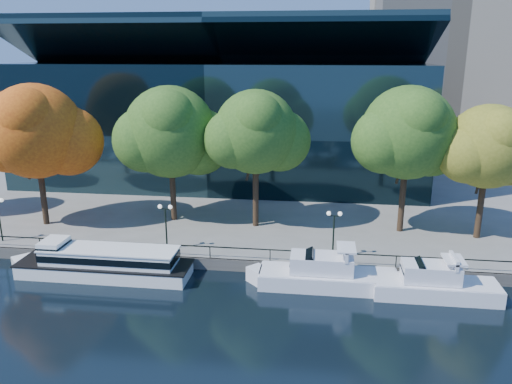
# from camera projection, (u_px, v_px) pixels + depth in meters

# --- Properties ---
(ground) EXTENTS (160.00, 160.00, 0.00)m
(ground) POSITION_uv_depth(u_px,v_px,m) (201.00, 286.00, 38.51)
(ground) COLOR black
(ground) RESTS_ON ground
(promenade) EXTENTS (90.00, 67.08, 1.00)m
(promenade) POSITION_uv_depth(u_px,v_px,m) (259.00, 171.00, 73.05)
(promenade) COLOR slate
(promenade) RESTS_ON ground
(railing) EXTENTS (88.20, 0.08, 0.99)m
(railing) POSITION_uv_depth(u_px,v_px,m) (210.00, 247.00, 41.07)
(railing) COLOR black
(railing) RESTS_ON promenade
(convention_building) EXTENTS (50.00, 24.57, 21.43)m
(convention_building) POSITION_uv_depth(u_px,v_px,m) (225.00, 120.00, 66.96)
(convention_building) COLOR black
(convention_building) RESTS_ON ground
(tour_boat) EXTENTS (15.28, 3.41, 2.90)m
(tour_boat) POSITION_uv_depth(u_px,v_px,m) (100.00, 261.00, 39.98)
(tour_boat) COLOR white
(tour_boat) RESTS_ON ground
(cruiser_near) EXTENTS (11.67, 3.01, 3.38)m
(cruiser_near) POSITION_uv_depth(u_px,v_px,m) (322.00, 274.00, 38.16)
(cruiser_near) COLOR white
(cruiser_near) RESTS_ON ground
(cruiser_far) EXTENTS (10.13, 2.81, 3.31)m
(cruiser_far) POSITION_uv_depth(u_px,v_px,m) (430.00, 283.00, 36.63)
(cruiser_far) COLOR white
(cruiser_far) RESTS_ON ground
(tree_1) EXTENTS (11.16, 9.15, 13.67)m
(tree_1) POSITION_uv_depth(u_px,v_px,m) (37.00, 133.00, 46.80)
(tree_1) COLOR black
(tree_1) RESTS_ON promenade
(tree_2) EXTENTS (11.14, 9.13, 13.37)m
(tree_2) POSITION_uv_depth(u_px,v_px,m) (172.00, 134.00, 48.11)
(tree_2) COLOR black
(tree_2) RESTS_ON promenade
(tree_3) EXTENTS (9.84, 8.07, 13.15)m
(tree_3) POSITION_uv_depth(u_px,v_px,m) (257.00, 134.00, 46.30)
(tree_3) COLOR black
(tree_3) RESTS_ON promenade
(tree_4) EXTENTS (10.57, 8.67, 13.62)m
(tree_4) POSITION_uv_depth(u_px,v_px,m) (410.00, 135.00, 44.81)
(tree_4) COLOR black
(tree_4) RESTS_ON promenade
(tree_5) EXTENTS (9.23, 7.57, 12.15)m
(tree_5) POSITION_uv_depth(u_px,v_px,m) (490.00, 149.00, 43.41)
(tree_5) COLOR black
(tree_5) RESTS_ON promenade
(lamp_1) EXTENTS (1.26, 0.36, 4.03)m
(lamp_1) POSITION_uv_depth(u_px,v_px,m) (166.00, 217.00, 42.20)
(lamp_1) COLOR black
(lamp_1) RESTS_ON promenade
(lamp_2) EXTENTS (1.26, 0.36, 4.03)m
(lamp_2) POSITION_uv_depth(u_px,v_px,m) (334.00, 224.00, 40.46)
(lamp_2) COLOR black
(lamp_2) RESTS_ON promenade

